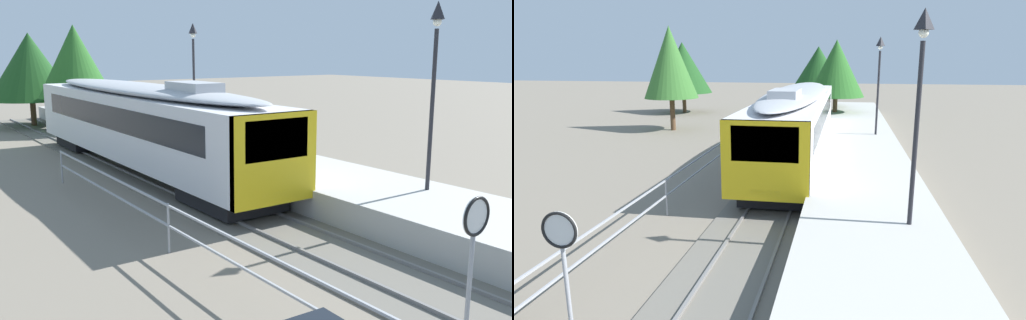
% 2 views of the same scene
% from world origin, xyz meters
% --- Properties ---
extents(ground_plane, '(160.00, 160.00, 0.00)m').
position_xyz_m(ground_plane, '(-3.00, 22.00, 0.00)').
color(ground_plane, slate).
extents(track_rails, '(3.20, 60.00, 0.14)m').
position_xyz_m(track_rails, '(0.00, 22.00, 0.03)').
color(track_rails, '#6B665B').
rests_on(track_rails, ground).
extents(commuter_train, '(2.82, 18.44, 3.74)m').
position_xyz_m(commuter_train, '(0.00, 30.07, 2.14)').
color(commuter_train, silver).
rests_on(commuter_train, track_rails).
extents(station_platform, '(3.90, 60.00, 0.90)m').
position_xyz_m(station_platform, '(3.25, 22.00, 0.45)').
color(station_platform, '#B7B5AD').
rests_on(station_platform, ground).
extents(platform_lamp_mid_platform, '(0.34, 0.34, 5.35)m').
position_xyz_m(platform_lamp_mid_platform, '(4.15, 19.15, 4.62)').
color(platform_lamp_mid_platform, '#232328').
rests_on(platform_lamp_mid_platform, station_platform).
extents(platform_lamp_far_end, '(0.34, 0.34, 5.35)m').
position_xyz_m(platform_lamp_far_end, '(4.15, 33.14, 4.62)').
color(platform_lamp_far_end, '#232328').
rests_on(platform_lamp_far_end, station_platform).
extents(speed_limit_sign, '(0.61, 0.10, 2.81)m').
position_xyz_m(speed_limit_sign, '(-1.89, 13.71, 2.12)').
color(speed_limit_sign, '#9EA0A5').
rests_on(speed_limit_sign, ground).
extents(tree_behind_carpark, '(5.52, 5.52, 6.14)m').
position_xyz_m(tree_behind_carpark, '(-0.08, 47.67, 3.95)').
color(tree_behind_carpark, brown).
rests_on(tree_behind_carpark, ground).
extents(tree_behind_station_far, '(4.48, 4.48, 6.54)m').
position_xyz_m(tree_behind_station_far, '(1.59, 43.51, 4.32)').
color(tree_behind_station_far, brown).
rests_on(tree_behind_station_far, ground).
extents(tree_distant_left, '(3.81, 3.81, 7.33)m').
position_xyz_m(tree_distant_left, '(-9.90, 38.00, 4.81)').
color(tree_distant_left, brown).
rests_on(tree_distant_left, ground).
extents(tree_distant_centre, '(5.37, 5.37, 6.59)m').
position_xyz_m(tree_distant_centre, '(-12.86, 48.26, 4.24)').
color(tree_distant_centre, brown).
rests_on(tree_distant_centre, ground).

